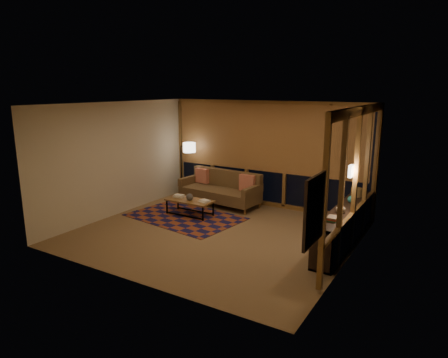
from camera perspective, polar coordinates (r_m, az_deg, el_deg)
The scene contains 21 objects.
floor at distance 8.55m, azimuth -1.27°, elevation -7.73°, with size 5.50×5.00×0.01m, color #876C53.
ceiling at distance 8.00m, azimuth -1.37°, elevation 10.66°, with size 5.50×5.00×0.01m, color beige.
walls at distance 8.17m, azimuth -1.32°, elevation 1.16°, with size 5.51×5.01×2.70m.
window_wall_back at distance 10.27m, azimuth 5.97°, elevation 3.54°, with size 5.30×0.16×2.60m, color #8E5E36, non-canonical shape.
window_wall_right at distance 7.71m, azimuth 18.28°, elevation -0.22°, with size 0.16×3.70×2.60m, color #8E5E36, non-canonical shape.
wall_art at distance 5.38m, azimuth 12.69°, elevation -4.35°, with size 0.06×0.74×0.94m, color red, non-canonical shape.
wall_sconce at distance 7.54m, azimuth 17.68°, elevation 1.09°, with size 0.12×0.18×0.22m, color white, non-canonical shape.
sofa at distance 10.42m, azimuth -0.64°, elevation -1.40°, with size 2.12×0.86×0.87m, color brown, non-canonical shape.
pillow_left at distance 10.96m, azimuth -3.12°, elevation 0.36°, with size 0.40×0.13×0.40m, color red, non-canonical shape.
pillow_right at distance 10.12m, azimuth 3.34°, elevation -0.64°, with size 0.42×0.14×0.42m, color red, non-canonical shape.
area_rug at distance 9.61m, azimuth -5.59°, elevation -5.39°, with size 2.59×1.73×0.01m, color brown.
coffee_table at distance 9.69m, azimuth -4.90°, elevation -4.06°, with size 1.15×0.53×0.38m, color #8E5E36, non-canonical shape.
book_stack_a at distance 9.84m, azimuth -6.49°, elevation -2.45°, with size 0.24×0.19×0.07m, color white, non-canonical shape.
book_stack_b at distance 9.42m, azimuth -2.79°, elevation -3.16°, with size 0.23×0.18×0.05m, color white, non-canonical shape.
ceramic_pot at distance 9.57m, azimuth -4.93°, elevation -2.56°, with size 0.17×0.17×0.17m, color black.
floor_lamp at distance 11.32m, azimuth -6.13°, elevation 1.48°, with size 0.52×0.34×1.56m, color black, non-canonical shape.
bookshelf at distance 8.21m, azimuth 16.84°, elevation -6.41°, with size 0.40×3.00×0.75m, color #35231B, non-canonical shape.
basket at distance 8.97m, azimuth 18.44°, elevation -1.79°, with size 0.24×0.24×0.18m, color olive.
teal_bowl at distance 8.44m, azimuth 17.69°, elevation -2.78°, with size 0.14×0.14×0.14m, color #217676.
vase at distance 7.71m, azimuth 16.33°, elevation -4.00°, with size 0.18×0.18×0.18m, color tan.
shelf_book_stack at distance 7.25m, azimuth 15.24°, elevation -5.48°, with size 0.17×0.24×0.07m, color white, non-canonical shape.
Camera 1 is at (4.29, -6.75, 3.03)m, focal length 32.00 mm.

